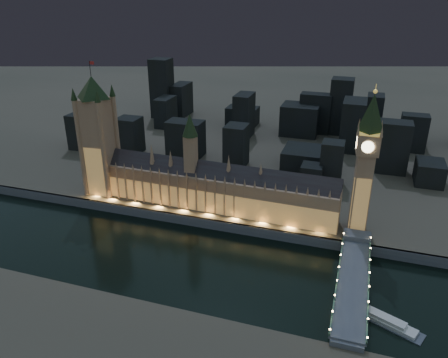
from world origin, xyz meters
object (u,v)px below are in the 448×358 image
(victoria_tower, at_px, (98,130))
(westminster_bridge, at_px, (352,282))
(elizabeth_tower, at_px, (367,153))
(palace_of_westminster, at_px, (213,187))
(river_boat, at_px, (385,321))

(victoria_tower, height_order, westminster_bridge, victoria_tower)
(elizabeth_tower, bearing_deg, palace_of_westminster, -179.91)
(elizabeth_tower, height_order, westminster_bridge, elizabeth_tower)
(palace_of_westminster, height_order, westminster_bridge, palace_of_westminster)
(palace_of_westminster, relative_size, victoria_tower, 1.77)
(victoria_tower, height_order, elizabeth_tower, victoria_tower)
(palace_of_westminster, relative_size, westminster_bridge, 1.79)
(westminster_bridge, bearing_deg, river_boat, -50.92)
(palace_of_westminster, bearing_deg, westminster_bridge, -29.47)
(elizabeth_tower, height_order, river_boat, elizabeth_tower)
(elizabeth_tower, relative_size, river_boat, 2.54)
(victoria_tower, xyz_separation_m, river_boat, (239.04, -89.99, -62.82))
(westminster_bridge, xyz_separation_m, river_boat, (20.00, -24.63, -4.43))
(palace_of_westminster, distance_m, elizabeth_tower, 122.03)
(palace_of_westminster, bearing_deg, elizabeth_tower, 0.09)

